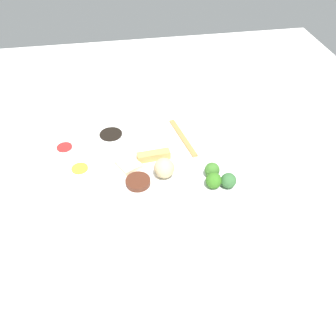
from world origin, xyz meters
TOP-DOWN VIEW (x-y plane):
  - tabletop at (0.00, 0.00)m, footprint 2.20×2.20m
  - main_plate at (0.00, -0.01)m, footprint 0.25×0.25m
  - rice_scoop at (0.06, -0.04)m, footprint 0.07×0.07m
  - spring_roll at (0.04, 0.05)m, footprint 0.12×0.04m
  - crab_rangoon_wonton at (-0.05, 0.03)m, footprint 0.10×0.10m
  - stir_fry_heap at (-0.03, -0.06)m, footprint 0.08×0.08m
  - broccoli_plate at (0.24, -0.09)m, footprint 0.22×0.22m
  - broccoli_floret_0 at (0.22, -0.06)m, footprint 0.05×0.05m
  - broccoli_floret_1 at (0.26, -0.12)m, footprint 0.05×0.05m
  - broccoli_floret_2 at (0.21, -0.11)m, footprint 0.05×0.05m
  - soy_sauce_bowl at (-0.11, 0.19)m, footprint 0.10×0.10m
  - soy_sauce_bowl_liquid at (-0.11, 0.19)m, footprint 0.08×0.08m
  - sauce_ramekin_sweet_and_sour at (-0.27, 0.15)m, footprint 0.07×0.07m
  - sauce_ramekin_sweet_and_sour_liquid at (-0.27, 0.15)m, footprint 0.06×0.06m
  - sauce_ramekin_hot_mustard at (-0.22, 0.03)m, footprint 0.07×0.07m
  - sauce_ramekin_hot_mustard_liquid at (-0.22, 0.03)m, footprint 0.06×0.06m
  - chopsticks_pair at (0.16, 0.16)m, footprint 0.07×0.23m

SIDE VIEW (x-z plane):
  - tabletop at x=0.00m, z-range 0.00..0.02m
  - chopsticks_pair at x=0.16m, z-range 0.02..0.03m
  - broccoli_plate at x=0.24m, z-range 0.02..0.03m
  - main_plate at x=0.00m, z-range 0.02..0.04m
  - sauce_ramekin_sweet_and_sour at x=-0.27m, z-range 0.02..0.05m
  - sauce_ramekin_hot_mustard at x=-0.22m, z-range 0.02..0.05m
  - soy_sauce_bowl at x=-0.11m, z-range 0.02..0.05m
  - crab_rangoon_wonton at x=-0.05m, z-range 0.04..0.05m
  - stir_fry_heap at x=-0.03m, z-range 0.04..0.05m
  - sauce_ramekin_sweet_and_sour_liquid at x=-0.27m, z-range 0.05..0.05m
  - sauce_ramekin_hot_mustard_liquid at x=-0.22m, z-range 0.05..0.05m
  - spring_roll at x=0.04m, z-range 0.04..0.06m
  - soy_sauce_bowl_liquid at x=-0.11m, z-range 0.05..0.06m
  - broccoli_floret_0 at x=0.22m, z-range 0.03..0.08m
  - broccoli_floret_1 at x=0.26m, z-range 0.03..0.08m
  - broccoli_floret_2 at x=0.21m, z-range 0.03..0.09m
  - rice_scoop at x=0.06m, z-range 0.04..0.10m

